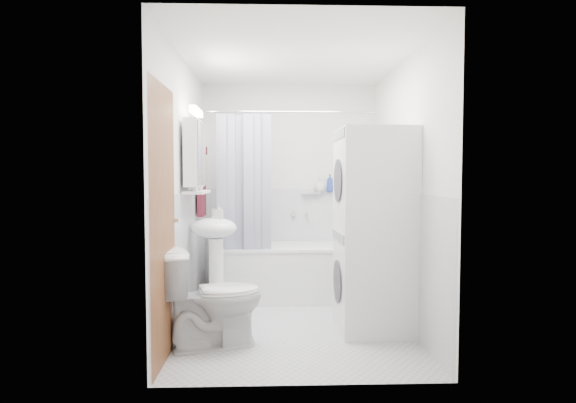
{
  "coord_description": "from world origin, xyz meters",
  "views": [
    {
      "loc": [
        -0.21,
        -4.32,
        1.34
      ],
      "look_at": [
        -0.05,
        0.15,
        1.11
      ],
      "focal_mm": 30.0,
      "sensor_mm": 36.0,
      "label": 1
    }
  ],
  "objects_px": {
    "sink": "(215,243)",
    "washer_dryer": "(374,230)",
    "toilet": "(213,298)",
    "bathtub": "(290,269)"
  },
  "relations": [
    {
      "from": "sink",
      "to": "washer_dryer",
      "type": "height_order",
      "value": "washer_dryer"
    },
    {
      "from": "sink",
      "to": "bathtub",
      "type": "bearing_deg",
      "value": 40.7
    },
    {
      "from": "bathtub",
      "to": "sink",
      "type": "xyz_separation_m",
      "value": [
        -0.75,
        -0.65,
        0.38
      ]
    },
    {
      "from": "sink",
      "to": "washer_dryer",
      "type": "bearing_deg",
      "value": -18.44
    },
    {
      "from": "bathtub",
      "to": "washer_dryer",
      "type": "height_order",
      "value": "washer_dryer"
    },
    {
      "from": "sink",
      "to": "toilet",
      "type": "xyz_separation_m",
      "value": [
        0.08,
        -0.83,
        -0.32
      ]
    },
    {
      "from": "bathtub",
      "to": "toilet",
      "type": "distance_m",
      "value": 1.62
    },
    {
      "from": "bathtub",
      "to": "washer_dryer",
      "type": "xyz_separation_m",
      "value": [
        0.68,
        -1.12,
        0.55
      ]
    },
    {
      "from": "sink",
      "to": "washer_dryer",
      "type": "distance_m",
      "value": 1.52
    },
    {
      "from": "washer_dryer",
      "to": "toilet",
      "type": "distance_m",
      "value": 1.48
    }
  ]
}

